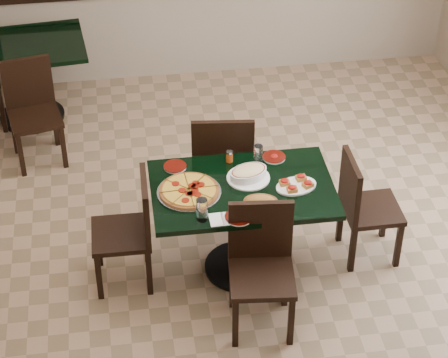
{
  "coord_description": "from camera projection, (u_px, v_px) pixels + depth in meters",
  "views": [
    {
      "loc": [
        -0.8,
        -4.81,
        4.39
      ],
      "look_at": [
        -0.1,
        0.0,
        0.73
      ],
      "focal_mm": 70.0,
      "sensor_mm": 36.0,
      "label": 1
    }
  ],
  "objects": [
    {
      "name": "side_plate_far_r",
      "position": [
        274.0,
        157.0,
        6.24
      ],
      "size": [
        0.17,
        0.17,
        0.03
      ],
      "rotation": [
        0.0,
        0.0,
        0.15
      ],
      "color": "white",
      "rests_on": "main_table"
    },
    {
      "name": "water_glass_a",
      "position": [
        258.0,
        154.0,
        6.17
      ],
      "size": [
        0.06,
        0.06,
        0.14
      ],
      "primitive_type": "cylinder",
      "color": "white",
      "rests_on": "main_table"
    },
    {
      "name": "back_table",
      "position": [
        25.0,
        67.0,
        7.74
      ],
      "size": [
        1.15,
        0.88,
        0.75
      ],
      "rotation": [
        0.0,
        0.0,
        0.09
      ],
      "color": "black",
      "rests_on": "floor"
    },
    {
      "name": "water_glass_b",
      "position": [
        202.0,
        210.0,
        5.65
      ],
      "size": [
        0.07,
        0.07,
        0.16
      ],
      "primitive_type": "cylinder",
      "color": "white",
      "rests_on": "main_table"
    },
    {
      "name": "chair_far",
      "position": [
        222.0,
        161.0,
        6.56
      ],
      "size": [
        0.5,
        0.5,
        0.98
      ],
      "rotation": [
        0.0,
        0.0,
        3.03
      ],
      "color": "black",
      "rests_on": "floor"
    },
    {
      "name": "side_plate_far_l",
      "position": [
        175.0,
        166.0,
        6.15
      ],
      "size": [
        0.16,
        0.16,
        0.02
      ],
      "rotation": [
        0.0,
        0.0,
        0.07
      ],
      "color": "white",
      "rests_on": "main_table"
    },
    {
      "name": "main_table",
      "position": [
        242.0,
        208.0,
        6.08
      ],
      "size": [
        1.26,
        0.82,
        0.75
      ],
      "rotation": [
        0.0,
        0.0,
        -0.01
      ],
      "color": "black",
      "rests_on": "floor"
    },
    {
      "name": "back_chair_near",
      "position": [
        32.0,
        106.0,
        7.28
      ],
      "size": [
        0.49,
        0.49,
        0.89
      ],
      "rotation": [
        0.0,
        0.0,
        0.2
      ],
      "color": "black",
      "rests_on": "floor"
    },
    {
      "name": "pepper_shaker",
      "position": [
        229.0,
        156.0,
        6.19
      ],
      "size": [
        0.05,
        0.05,
        0.09
      ],
      "color": "#B04012",
      "rests_on": "main_table"
    },
    {
      "name": "chair_near",
      "position": [
        261.0,
        260.0,
        5.74
      ],
      "size": [
        0.47,
        0.47,
        0.91
      ],
      "rotation": [
        0.0,
        0.0,
        -0.1
      ],
      "color": "black",
      "rests_on": "floor"
    },
    {
      "name": "bread_basket",
      "position": [
        261.0,
        203.0,
        5.77
      ],
      "size": [
        0.25,
        0.19,
        0.1
      ],
      "rotation": [
        0.0,
        0.0,
        -0.16
      ],
      "color": "brown",
      "rests_on": "main_table"
    },
    {
      "name": "chair_left",
      "position": [
        132.0,
        226.0,
        6.05
      ],
      "size": [
        0.42,
        0.42,
        0.88
      ],
      "rotation": [
        0.0,
        0.0,
        -1.59
      ],
      "color": "black",
      "rests_on": "floor"
    },
    {
      "name": "napkin_setting",
      "position": [
        220.0,
        219.0,
        5.7
      ],
      "size": [
        0.14,
        0.14,
        0.01
      ],
      "rotation": [
        0.0,
        0.0,
        0.02
      ],
      "color": "white",
      "rests_on": "main_table"
    },
    {
      "name": "floor",
      "position": [
        237.0,
        256.0,
        6.53
      ],
      "size": [
        5.5,
        5.5,
        0.0
      ],
      "primitive_type": "plane",
      "color": "#8F6E52",
      "rests_on": "ground"
    },
    {
      "name": "lasagna_casserole",
      "position": [
        248.0,
        173.0,
        6.02
      ],
      "size": [
        0.31,
        0.3,
        0.09
      ],
      "rotation": [
        0.0,
        0.0,
        0.34
      ],
      "color": "white",
      "rests_on": "main_table"
    },
    {
      "name": "bruschetta_platter",
      "position": [
        296.0,
        184.0,
        5.96
      ],
      "size": [
        0.33,
        0.27,
        0.05
      ],
      "rotation": [
        0.0,
        0.0,
        0.25
      ],
      "color": "white",
      "rests_on": "main_table"
    },
    {
      "name": "room_shell",
      "position": [
        326.0,
        3.0,
        7.31
      ],
      "size": [
        5.5,
        5.5,
        5.5
      ],
      "color": "silver",
      "rests_on": "floor"
    },
    {
      "name": "chair_right",
      "position": [
        362.0,
        203.0,
        6.26
      ],
      "size": [
        0.41,
        0.41,
        0.87
      ],
      "rotation": [
        0.0,
        0.0,
        1.58
      ],
      "color": "black",
      "rests_on": "floor"
    },
    {
      "name": "pepperoni_pizza",
      "position": [
        189.0,
        191.0,
        5.91
      ],
      "size": [
        0.44,
        0.44,
        0.04
      ],
      "rotation": [
        0.0,
        0.0,
        0.06
      ],
      "color": "silver",
      "rests_on": "main_table"
    },
    {
      "name": "side_plate_near",
      "position": [
        239.0,
        217.0,
        5.71
      ],
      "size": [
        0.19,
        0.19,
        0.02
      ],
      "rotation": [
        0.0,
        0.0,
        -0.29
      ],
      "color": "white",
      "rests_on": "main_table"
    }
  ]
}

